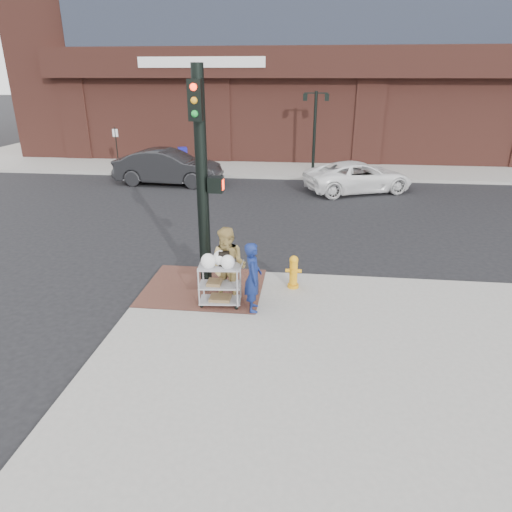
# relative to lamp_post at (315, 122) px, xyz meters

# --- Properties ---
(ground) EXTENTS (220.00, 220.00, 0.00)m
(ground) POSITION_rel_lamp_post_xyz_m (-2.00, -16.00, -2.62)
(ground) COLOR black
(ground) RESTS_ON ground
(sidewalk_far) EXTENTS (65.00, 36.00, 0.15)m
(sidewalk_far) POSITION_rel_lamp_post_xyz_m (10.50, 16.00, -2.54)
(sidewalk_far) COLOR gray
(sidewalk_far) RESTS_ON ground
(brick_curb_ramp) EXTENTS (2.80, 2.40, 0.01)m
(brick_curb_ramp) POSITION_rel_lamp_post_xyz_m (-2.60, -15.10, -2.46)
(brick_curb_ramp) COLOR #4E2A24
(brick_curb_ramp) RESTS_ON sidewalk_near
(lamp_post) EXTENTS (1.32, 0.22, 4.00)m
(lamp_post) POSITION_rel_lamp_post_xyz_m (0.00, 0.00, 0.00)
(lamp_post) COLOR black
(lamp_post) RESTS_ON sidewalk_far
(parking_sign) EXTENTS (0.05, 0.05, 2.20)m
(parking_sign) POSITION_rel_lamp_post_xyz_m (-10.50, -1.00, -1.37)
(parking_sign) COLOR black
(parking_sign) RESTS_ON sidewalk_far
(traffic_signal_pole) EXTENTS (0.61, 0.51, 5.00)m
(traffic_signal_pole) POSITION_rel_lamp_post_xyz_m (-2.48, -15.23, 0.21)
(traffic_signal_pole) COLOR black
(traffic_signal_pole) RESTS_ON sidewalk_near
(woman_blue) EXTENTS (0.45, 0.61, 1.55)m
(woman_blue) POSITION_rel_lamp_post_xyz_m (-1.28, -16.07, -1.69)
(woman_blue) COLOR navy
(woman_blue) RESTS_ON sidewalk_near
(pedestrian_tan) EXTENTS (0.97, 0.83, 1.75)m
(pedestrian_tan) POSITION_rel_lamp_post_xyz_m (-1.86, -15.77, -1.59)
(pedestrian_tan) COLOR tan
(pedestrian_tan) RESTS_ON sidewalk_near
(sedan_dark) EXTENTS (5.12, 2.07, 1.65)m
(sedan_dark) POSITION_rel_lamp_post_xyz_m (-6.88, -3.71, -1.79)
(sedan_dark) COLOR black
(sedan_dark) RESTS_ON ground
(minivan_white) EXTENTS (5.32, 3.88, 1.34)m
(minivan_white) POSITION_rel_lamp_post_xyz_m (2.03, -4.20, -1.95)
(minivan_white) COLOR white
(minivan_white) RESTS_ON ground
(utility_cart) EXTENTS (0.95, 0.58, 1.25)m
(utility_cart) POSITION_rel_lamp_post_xyz_m (-2.03, -15.92, -1.90)
(utility_cart) COLOR #939297
(utility_cart) RESTS_ON sidewalk_near
(fire_hydrant) EXTENTS (0.38, 0.27, 0.82)m
(fire_hydrant) POSITION_rel_lamp_post_xyz_m (-0.46, -14.84, -2.05)
(fire_hydrant) COLOR orange
(fire_hydrant) RESTS_ON sidewalk_near
(newsbox_red) EXTENTS (0.45, 0.42, 0.90)m
(newsbox_red) POSITION_rel_lamp_post_xyz_m (-7.17, -0.67, -2.02)
(newsbox_red) COLOR #A51412
(newsbox_red) RESTS_ON sidewalk_far
(newsbox_yellow) EXTENTS (0.47, 0.43, 1.07)m
(newsbox_yellow) POSITION_rel_lamp_post_xyz_m (-8.31, -1.03, -1.93)
(newsbox_yellow) COLOR yellow
(newsbox_yellow) RESTS_ON sidewalk_far
(newsbox_blue) EXTENTS (0.59, 0.56, 1.13)m
(newsbox_blue) POSITION_rel_lamp_post_xyz_m (-7.04, -0.48, -1.90)
(newsbox_blue) COLOR #161894
(newsbox_blue) RESTS_ON sidewalk_far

